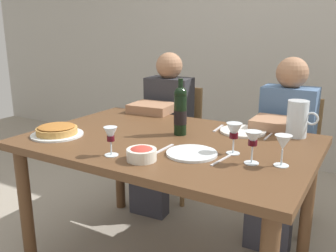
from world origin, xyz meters
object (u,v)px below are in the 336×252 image
(dining_table, at_px, (168,155))
(chair_left, at_px, (176,134))
(dinner_plate_left_setting, at_px, (243,131))
(chair_right, at_px, (289,152))
(water_pitcher, at_px, (297,121))
(baked_tart, at_px, (57,131))
(diner_right, at_px, (282,145))
(wine_glass_centre, at_px, (111,136))
(salad_bowl, at_px, (142,153))
(wine_glass_right_diner, at_px, (253,140))
(diner_left, at_px, (163,126))
(wine_glass_left_diner, at_px, (283,144))
(wine_bottle, at_px, (180,111))
(dinner_plate_right_setting, at_px, (192,153))
(wine_glass_spare, at_px, (234,132))

(dining_table, relative_size, chair_left, 1.72)
(dinner_plate_left_setting, xyz_separation_m, chair_right, (0.15, 0.57, -0.27))
(water_pitcher, bearing_deg, baked_tart, -150.39)
(dining_table, bearing_deg, diner_right, 55.64)
(wine_glass_centre, distance_m, diner_right, 1.18)
(salad_bowl, xyz_separation_m, wine_glass_right_diner, (0.43, 0.21, 0.07))
(diner_left, relative_size, chair_right, 1.33)
(diner_left, bearing_deg, chair_right, -170.11)
(salad_bowl, bearing_deg, baked_tart, 172.19)
(wine_glass_centre, bearing_deg, wine_glass_left_diner, 20.47)
(wine_glass_centre, height_order, diner_right, diner_right)
(water_pitcher, xyz_separation_m, diner_right, (-0.12, 0.27, -0.23))
(baked_tart, xyz_separation_m, wine_glass_right_diner, (1.06, 0.12, 0.08))
(wine_glass_right_diner, bearing_deg, dining_table, 165.47)
(wine_glass_left_diner, bearing_deg, water_pitcher, 94.55)
(wine_glass_left_diner, relative_size, diner_left, 0.12)
(wine_glass_left_diner, distance_m, dinner_plate_left_setting, 0.53)
(dining_table, xyz_separation_m, chair_right, (0.45, 0.90, -0.17))
(wine_bottle, bearing_deg, chair_right, 61.15)
(diner_left, relative_size, diner_right, 1.00)
(wine_glass_left_diner, distance_m, diner_right, 0.81)
(wine_glass_left_diner, distance_m, wine_glass_centre, 0.76)
(baked_tart, relative_size, salad_bowl, 2.10)
(diner_left, bearing_deg, salad_bowl, 111.96)
(wine_glass_right_diner, bearing_deg, dinner_plate_right_setting, -174.15)
(diner_left, bearing_deg, wine_glass_centre, 104.05)
(wine_glass_right_diner, height_order, diner_right, diner_right)
(wine_bottle, xyz_separation_m, wine_glass_left_diner, (0.60, -0.20, -0.03))
(baked_tart, distance_m, wine_glass_right_diner, 1.07)
(wine_glass_right_diner, relative_size, dinner_plate_left_setting, 0.56)
(salad_bowl, bearing_deg, dinner_plate_right_setting, 48.84)
(baked_tart, height_order, wine_glass_centre, wine_glass_centre)
(wine_glass_left_diner, distance_m, wine_glass_spare, 0.24)
(baked_tart, xyz_separation_m, chair_right, (1.01, 1.15, -0.29))
(baked_tart, bearing_deg, wine_glass_spare, 12.34)
(wine_glass_centre, relative_size, dinner_plate_left_setting, 0.53)
(wine_glass_spare, height_order, diner_right, diner_right)
(wine_glass_right_diner, distance_m, wine_glass_spare, 0.14)
(dinner_plate_left_setting, height_order, diner_right, diner_right)
(dinner_plate_left_setting, distance_m, chair_right, 0.65)
(diner_right, bearing_deg, wine_glass_left_diner, 101.37)
(salad_bowl, distance_m, dinner_plate_left_setting, 0.71)
(wine_glass_left_diner, relative_size, diner_right, 0.12)
(wine_glass_centre, xyz_separation_m, chair_left, (-0.36, 1.26, -0.36))
(baked_tart, height_order, wine_glass_right_diner, wine_glass_right_diner)
(baked_tart, relative_size, wine_glass_right_diner, 1.95)
(wine_glass_spare, bearing_deg, wine_glass_left_diner, -10.94)
(dinner_plate_left_setting, height_order, chair_right, chair_right)
(wine_glass_right_diner, relative_size, chair_left, 0.17)
(wine_bottle, distance_m, dinner_plate_right_setting, 0.36)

